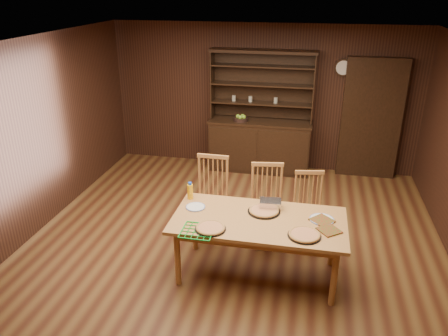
% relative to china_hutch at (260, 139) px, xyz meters
% --- Properties ---
extents(floor, '(6.00, 6.00, 0.00)m').
position_rel_china_hutch_xyz_m(floor, '(0.00, -2.75, -0.60)').
color(floor, brown).
rests_on(floor, ground).
extents(room_shell, '(6.00, 6.00, 6.00)m').
position_rel_china_hutch_xyz_m(room_shell, '(0.00, -2.75, 0.98)').
color(room_shell, silver).
rests_on(room_shell, floor).
extents(china_hutch, '(1.84, 0.52, 2.17)m').
position_rel_china_hutch_xyz_m(china_hutch, '(0.00, 0.00, 0.00)').
color(china_hutch, black).
rests_on(china_hutch, floor).
extents(doorway, '(1.00, 0.18, 2.10)m').
position_rel_china_hutch_xyz_m(doorway, '(1.90, 0.15, 0.45)').
color(doorway, black).
rests_on(doorway, floor).
extents(wall_clock, '(0.30, 0.05, 0.30)m').
position_rel_china_hutch_xyz_m(wall_clock, '(1.35, 0.20, 1.30)').
color(wall_clock, black).
rests_on(wall_clock, room_shell).
extents(dining_table, '(1.97, 0.98, 0.75)m').
position_rel_china_hutch_xyz_m(dining_table, '(0.40, -3.17, 0.08)').
color(dining_table, '#B2783D').
rests_on(dining_table, floor).
extents(chair_left, '(0.46, 0.44, 1.11)m').
position_rel_china_hutch_xyz_m(chair_left, '(-0.36, -2.31, -0.01)').
color(chair_left, '#BC7240').
rests_on(chair_left, floor).
extents(chair_center, '(0.50, 0.49, 1.08)m').
position_rel_china_hutch_xyz_m(chair_center, '(0.40, -2.36, -0.02)').
color(chair_center, '#BC7240').
rests_on(chair_center, floor).
extents(chair_right, '(0.47, 0.45, 0.98)m').
position_rel_china_hutch_xyz_m(chair_right, '(0.94, -2.28, -0.08)').
color(chair_right, '#BC7240').
rests_on(chair_right, floor).
extents(pizza_left, '(0.34, 0.34, 0.04)m').
position_rel_china_hutch_xyz_m(pizza_left, '(-0.09, -3.50, 0.17)').
color(pizza_left, black).
rests_on(pizza_left, dining_table).
extents(pizza_right, '(0.36, 0.36, 0.04)m').
position_rel_china_hutch_xyz_m(pizza_right, '(0.92, -3.43, 0.17)').
color(pizza_right, black).
rests_on(pizza_right, dining_table).
extents(pizza_center, '(0.38, 0.38, 0.04)m').
position_rel_china_hutch_xyz_m(pizza_center, '(0.43, -2.99, 0.17)').
color(pizza_center, black).
rests_on(pizza_center, dining_table).
extents(cooling_rack, '(0.44, 0.44, 0.02)m').
position_rel_china_hutch_xyz_m(cooling_rack, '(-0.22, -3.57, 0.16)').
color(cooling_rack, '#0B9222').
rests_on(cooling_rack, dining_table).
extents(plate_left, '(0.23, 0.23, 0.02)m').
position_rel_china_hutch_xyz_m(plate_left, '(-0.38, -3.05, 0.16)').
color(plate_left, silver).
rests_on(plate_left, dining_table).
extents(plate_right, '(0.28, 0.28, 0.02)m').
position_rel_china_hutch_xyz_m(plate_right, '(1.10, -3.05, 0.16)').
color(plate_right, silver).
rests_on(plate_right, dining_table).
extents(foil_dish, '(0.27, 0.20, 0.10)m').
position_rel_china_hutch_xyz_m(foil_dish, '(0.50, -2.87, 0.21)').
color(foil_dish, white).
rests_on(foil_dish, dining_table).
extents(juice_bottle, '(0.07, 0.07, 0.22)m').
position_rel_china_hutch_xyz_m(juice_bottle, '(-0.51, -2.83, 0.26)').
color(juice_bottle, '#FFAF0D').
rests_on(juice_bottle, dining_table).
extents(pot_holder_a, '(0.29, 0.29, 0.02)m').
position_rel_china_hutch_xyz_m(pot_holder_a, '(1.18, -3.27, 0.16)').
color(pot_holder_a, '#A11216').
rests_on(pot_holder_a, dining_table).
extents(pot_holder_b, '(0.31, 0.31, 0.02)m').
position_rel_china_hutch_xyz_m(pot_holder_b, '(1.10, -3.07, 0.16)').
color(pot_holder_b, '#A11216').
rests_on(pot_holder_b, dining_table).
extents(fruit_bowl, '(0.26, 0.26, 0.12)m').
position_rel_china_hutch_xyz_m(fruit_bowl, '(-0.35, -0.07, 0.39)').
color(fruit_bowl, black).
rests_on(fruit_bowl, china_hutch).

